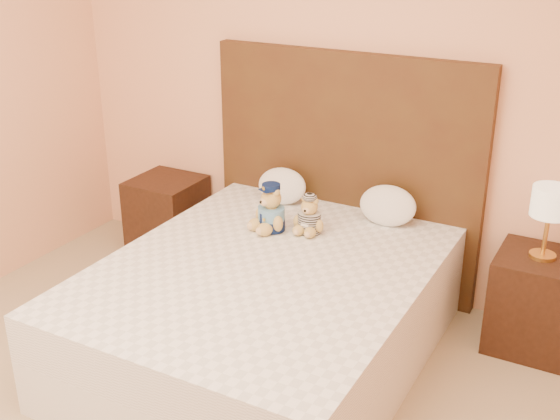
# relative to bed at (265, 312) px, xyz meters

# --- Properties ---
(room_walls) EXTENTS (4.04, 4.52, 2.72)m
(room_walls) POSITION_rel_bed_xyz_m (0.00, -0.74, 1.53)
(room_walls) COLOR #F1AB83
(room_walls) RESTS_ON ground
(bed) EXTENTS (1.60, 2.00, 0.55)m
(bed) POSITION_rel_bed_xyz_m (0.00, 0.00, 0.00)
(bed) COLOR white
(bed) RESTS_ON ground
(headboard) EXTENTS (1.75, 0.08, 1.50)m
(headboard) POSITION_rel_bed_xyz_m (0.00, 1.01, 0.47)
(headboard) COLOR #452E14
(headboard) RESTS_ON ground
(nightstand_left) EXTENTS (0.45, 0.45, 0.55)m
(nightstand_left) POSITION_rel_bed_xyz_m (-1.25, 0.80, -0.00)
(nightstand_left) COLOR #321A10
(nightstand_left) RESTS_ON ground
(nightstand_right) EXTENTS (0.45, 0.45, 0.55)m
(nightstand_right) POSITION_rel_bed_xyz_m (1.25, 0.80, -0.00)
(nightstand_right) COLOR #321A10
(nightstand_right) RESTS_ON ground
(lamp) EXTENTS (0.20, 0.20, 0.40)m
(lamp) POSITION_rel_bed_xyz_m (1.25, 0.80, 0.57)
(lamp) COLOR gold
(lamp) RESTS_ON nightstand_right
(teddy_police) EXTENTS (0.32, 0.31, 0.28)m
(teddy_police) POSITION_rel_bed_xyz_m (-0.19, 0.42, 0.41)
(teddy_police) COLOR tan
(teddy_police) RESTS_ON bed
(teddy_prisoner) EXTENTS (0.20, 0.19, 0.22)m
(teddy_prisoner) POSITION_rel_bed_xyz_m (0.01, 0.49, 0.39)
(teddy_prisoner) COLOR tan
(teddy_prisoner) RESTS_ON bed
(pillow_left) EXTENTS (0.33, 0.21, 0.23)m
(pillow_left) POSITION_rel_bed_xyz_m (-0.35, 0.83, 0.39)
(pillow_left) COLOR white
(pillow_left) RESTS_ON bed
(pillow_right) EXTENTS (0.35, 0.22, 0.24)m
(pillow_right) POSITION_rel_bed_xyz_m (0.36, 0.83, 0.40)
(pillow_right) COLOR white
(pillow_right) RESTS_ON bed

